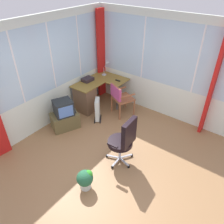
# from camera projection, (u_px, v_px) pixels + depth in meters

# --- Properties ---
(ground) EXTENTS (5.42, 5.11, 0.06)m
(ground) POSITION_uv_depth(u_px,v_px,m) (112.00, 161.00, 4.59)
(ground) COLOR #936A43
(north_window_panel) EXTENTS (4.42, 0.07, 2.58)m
(north_window_panel) POSITION_uv_depth(u_px,v_px,m) (37.00, 78.00, 4.88)
(north_window_panel) COLOR silver
(north_window_panel) RESTS_ON ground
(east_window_panel) EXTENTS (0.07, 4.11, 2.58)m
(east_window_panel) POSITION_uv_depth(u_px,v_px,m) (167.00, 69.00, 5.33)
(east_window_panel) COLOR silver
(east_window_panel) RESTS_ON ground
(curtain_corner) EXTENTS (0.31, 0.10, 2.48)m
(curtain_corner) POSITION_uv_depth(u_px,v_px,m) (102.00, 55.00, 6.24)
(curtain_corner) COLOR red
(curtain_corner) RESTS_ON ground
(curtain_east_far) EXTENTS (0.31, 0.07, 2.48)m
(curtain_east_far) POSITION_uv_depth(u_px,v_px,m) (213.00, 84.00, 4.74)
(curtain_east_far) COLOR red
(curtain_east_far) RESTS_ON ground
(desk) EXTENTS (1.35, 1.02, 0.75)m
(desk) POSITION_uv_depth(u_px,v_px,m) (87.00, 97.00, 5.96)
(desk) COLOR olive
(desk) RESTS_ON ground
(desk_lamp) EXTENTS (0.24, 0.21, 0.42)m
(desk_lamp) POSITION_uv_depth(u_px,v_px,m) (107.00, 65.00, 6.18)
(desk_lamp) COLOR #B2B7BC
(desk_lamp) RESTS_ON desk
(tv_remote) EXTENTS (0.05, 0.15, 0.02)m
(tv_remote) POSITION_uv_depth(u_px,v_px,m) (118.00, 80.00, 5.99)
(tv_remote) COLOR black
(tv_remote) RESTS_ON desk
(paper_tray) EXTENTS (0.31, 0.24, 0.09)m
(paper_tray) POSITION_uv_depth(u_px,v_px,m) (88.00, 79.00, 5.97)
(paper_tray) COLOR #2D2226
(paper_tray) RESTS_ON desk
(wooden_armchair) EXTENTS (0.64, 0.64, 0.89)m
(wooden_armchair) POSITION_uv_depth(u_px,v_px,m) (119.00, 96.00, 5.65)
(wooden_armchair) COLOR #975635
(wooden_armchair) RESTS_ON ground
(office_chair) EXTENTS (0.60, 0.58, 1.07)m
(office_chair) POSITION_uv_depth(u_px,v_px,m) (124.00, 139.00, 4.22)
(office_chair) COLOR #B7B7BF
(office_chair) RESTS_ON ground
(tv_on_stand) EXTENTS (0.76, 0.67, 0.75)m
(tv_on_stand) POSITION_uv_depth(u_px,v_px,m) (65.00, 116.00, 5.33)
(tv_on_stand) COLOR brown
(tv_on_stand) RESTS_ON ground
(space_heater) EXTENTS (0.39, 0.34, 0.60)m
(space_heater) POSITION_uv_depth(u_px,v_px,m) (98.00, 109.00, 5.63)
(space_heater) COLOR silver
(space_heater) RESTS_ON ground
(potted_plant) EXTENTS (0.30, 0.30, 0.40)m
(potted_plant) POSITION_uv_depth(u_px,v_px,m) (85.00, 179.00, 3.90)
(potted_plant) COLOR silver
(potted_plant) RESTS_ON ground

